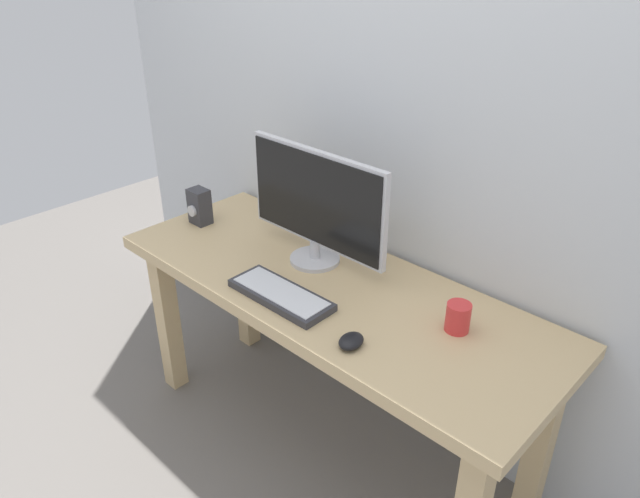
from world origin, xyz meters
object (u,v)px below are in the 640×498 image
monitor (316,204)px  coffee_mug (458,317)px  desk (329,311)px  audio_controller (199,207)px  mouse (351,341)px  keyboard_primary (281,295)px

monitor → coffee_mug: monitor is taller
desk → audio_controller: (-0.71, -0.02, 0.19)m
mouse → audio_controller: size_ratio=0.61×
desk → monitor: (-0.15, 0.09, 0.35)m
mouse → desk: bearing=134.0°
keyboard_primary → coffee_mug: coffee_mug is taller
audio_controller → monitor: bearing=10.6°
keyboard_primary → coffee_mug: size_ratio=4.04×
audio_controller → coffee_mug: (1.18, 0.09, -0.03)m
coffee_mug → keyboard_primary: bearing=-154.1°
keyboard_primary → coffee_mug: 0.58m
monitor → coffee_mug: size_ratio=6.61×
desk → monitor: monitor is taller
monitor → mouse: 0.56m
audio_controller → coffee_mug: 1.18m
desk → audio_controller: 0.74m
coffee_mug → monitor: bearing=178.7°
keyboard_primary → mouse: 0.34m
monitor → keyboard_primary: size_ratio=1.63×
monitor → keyboard_primary: bearing=-70.9°
monitor → coffee_mug: (0.61, -0.01, -0.18)m
desk → mouse: mouse is taller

